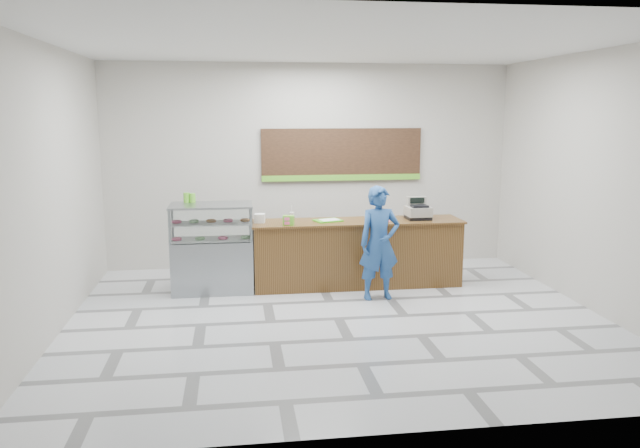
{
  "coord_description": "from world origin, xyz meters",
  "views": [
    {
      "loc": [
        -1.32,
        -7.74,
        2.7
      ],
      "look_at": [
        -0.12,
        0.9,
        1.11
      ],
      "focal_mm": 35.0,
      "sensor_mm": 36.0,
      "label": 1
    }
  ],
  "objects": [
    {
      "name": "donut_decal",
      "position": [
        0.96,
        1.43,
        1.03
      ],
      "size": [
        0.17,
        0.17,
        0.0
      ],
      "primitive_type": "cylinder",
      "color": "#FB5A8C",
      "rests_on": "sales_counter"
    },
    {
      "name": "green_cup_left",
      "position": [
        -2.04,
        1.8,
        1.4
      ],
      "size": [
        0.09,
        0.09,
        0.15
      ],
      "primitive_type": "cylinder",
      "color": "#64C12B",
      "rests_on": "display_case"
    },
    {
      "name": "menu_board",
      "position": [
        0.55,
        2.96,
        1.93
      ],
      "size": [
        2.8,
        0.06,
        0.9
      ],
      "color": "black",
      "rests_on": "back_wall"
    },
    {
      "name": "napkin_box",
      "position": [
        -0.95,
        1.59,
        1.1
      ],
      "size": [
        0.18,
        0.18,
        0.13
      ],
      "primitive_type": "cube",
      "rotation": [
        0.0,
        0.0,
        -0.15
      ],
      "color": "white",
      "rests_on": "sales_counter"
    },
    {
      "name": "cash_register",
      "position": [
        1.51,
        1.56,
        1.16
      ],
      "size": [
        0.37,
        0.39,
        0.34
      ],
      "rotation": [
        0.0,
        0.0,
        0.03
      ],
      "color": "black",
      "rests_on": "sales_counter"
    },
    {
      "name": "sales_counter",
      "position": [
        0.55,
        1.55,
        0.52
      ],
      "size": [
        3.26,
        0.76,
        1.03
      ],
      "color": "brown",
      "rests_on": "floor"
    },
    {
      "name": "floor",
      "position": [
        0.0,
        0.0,
        0.0
      ],
      "size": [
        7.0,
        7.0,
        0.0
      ],
      "primitive_type": "plane",
      "color": "silver",
      "rests_on": "ground"
    },
    {
      "name": "green_cup_right",
      "position": [
        -1.95,
        1.79,
        1.4
      ],
      "size": [
        0.09,
        0.09,
        0.14
      ],
      "primitive_type": "cylinder",
      "color": "#64C12B",
      "rests_on": "display_case"
    },
    {
      "name": "card_terminal",
      "position": [
        1.49,
        1.58,
        1.05
      ],
      "size": [
        0.1,
        0.18,
        0.04
      ],
      "primitive_type": "cube",
      "rotation": [
        0.0,
        0.0,
        -0.09
      ],
      "color": "black",
      "rests_on": "sales_counter"
    },
    {
      "name": "straw_cup",
      "position": [
        -0.45,
        1.74,
        1.09
      ],
      "size": [
        0.08,
        0.08,
        0.12
      ],
      "primitive_type": "cylinder",
      "color": "silver",
      "rests_on": "sales_counter"
    },
    {
      "name": "ceiling",
      "position": [
        0.0,
        0.0,
        3.5
      ],
      "size": [
        7.0,
        7.0,
        0.0
      ],
      "primitive_type": "plane",
      "rotation": [
        3.14,
        0.0,
        0.0
      ],
      "color": "silver",
      "rests_on": "back_wall"
    },
    {
      "name": "serving_tray",
      "position": [
        0.1,
        1.56,
        1.04
      ],
      "size": [
        0.47,
        0.4,
        0.02
      ],
      "rotation": [
        0.0,
        0.0,
        0.33
      ],
      "color": "#48C81A",
      "rests_on": "sales_counter"
    },
    {
      "name": "display_case",
      "position": [
        -1.67,
        1.55,
        0.68
      ],
      "size": [
        1.22,
        0.72,
        1.33
      ],
      "color": "gray",
      "rests_on": "floor"
    },
    {
      "name": "back_wall",
      "position": [
        0.0,
        3.0,
        1.75
      ],
      "size": [
        7.0,
        0.0,
        7.0
      ],
      "primitive_type": "plane",
      "rotation": [
        1.57,
        0.0,
        0.0
      ],
      "color": "beige",
      "rests_on": "floor"
    },
    {
      "name": "customer",
      "position": [
        0.73,
        0.82,
        0.82
      ],
      "size": [
        0.64,
        0.45,
        1.65
      ],
      "primitive_type": "imported",
      "rotation": [
        0.0,
        0.0,
        0.1
      ],
      "color": "#234D8D",
      "rests_on": "floor"
    },
    {
      "name": "promo_box",
      "position": [
        -0.53,
        1.3,
        1.1
      ],
      "size": [
        0.18,
        0.14,
        0.14
      ],
      "primitive_type": "cube",
      "rotation": [
        0.0,
        0.0,
        -0.24
      ],
      "color": "#64C12B",
      "rests_on": "sales_counter"
    }
  ]
}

